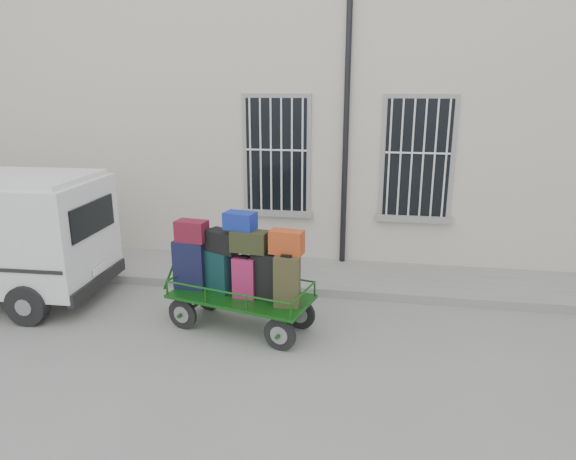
{
  "coord_description": "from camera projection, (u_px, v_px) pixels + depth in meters",
  "views": [
    {
      "loc": [
        1.54,
        -6.95,
        3.58
      ],
      "look_at": [
        0.17,
        1.0,
        1.3
      ],
      "focal_mm": 32.0,
      "sensor_mm": 36.0,
      "label": 1
    }
  ],
  "objects": [
    {
      "name": "luggage_cart",
      "position": [
        237.0,
        271.0,
        7.61
      ],
      "size": [
        2.53,
        1.45,
        1.82
      ],
      "rotation": [
        0.0,
        0.0,
        -0.25
      ],
      "color": "black",
      "rests_on": "ground"
    },
    {
      "name": "sidewalk",
      "position": [
        290.0,
        274.0,
        9.89
      ],
      "size": [
        24.0,
        1.7,
        0.15
      ],
      "primitive_type": "cube",
      "color": "slate",
      "rests_on": "ground"
    },
    {
      "name": "ground",
      "position": [
        266.0,
        329.0,
        7.82
      ],
      "size": [
        80.0,
        80.0,
        0.0
      ],
      "primitive_type": "plane",
      "color": "slate",
      "rests_on": "ground"
    },
    {
      "name": "building",
      "position": [
        313.0,
        111.0,
        12.22
      ],
      "size": [
        24.0,
        5.15,
        6.0
      ],
      "color": "beige",
      "rests_on": "ground"
    }
  ]
}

